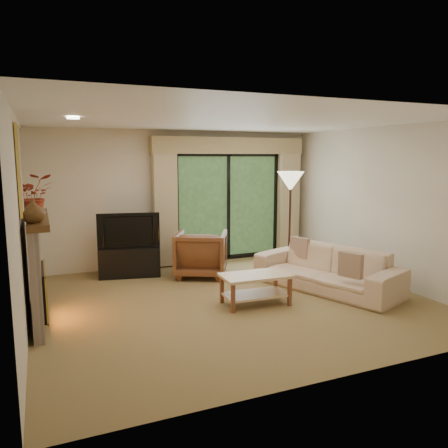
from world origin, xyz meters
name	(u,v)px	position (x,y,z in m)	size (l,w,h in m)	color
floor	(232,300)	(0.00, 0.00, 0.00)	(5.50, 5.50, 0.00)	olive
ceiling	(232,121)	(0.00, 0.00, 2.60)	(5.50, 5.50, 0.00)	white
wall_back	(180,198)	(0.00, 2.50, 1.30)	(5.00, 5.00, 0.00)	beige
wall_front	(343,245)	(0.00, -2.50, 1.30)	(5.00, 5.00, 0.00)	beige
wall_left	(22,225)	(-2.75, 0.00, 1.30)	(5.00, 5.00, 0.00)	beige
wall_right	(382,205)	(2.75, 0.00, 1.30)	(5.00, 5.00, 0.00)	beige
fireplace	(36,270)	(-2.63, 0.20, 0.69)	(0.24, 1.70, 1.37)	gray
mirror	(22,169)	(-2.71, 0.20, 1.95)	(0.07, 1.45, 1.02)	gold
sliding_door	(228,206)	(1.00, 2.45, 1.10)	(2.26, 0.10, 2.16)	black
curtain_left	(165,205)	(-0.35, 2.34, 1.20)	(0.45, 0.18, 2.35)	tan
curtain_right	(288,199)	(2.35, 2.34, 1.20)	(0.45, 0.18, 2.35)	tan
cornice	(230,146)	(1.00, 2.36, 2.32)	(3.20, 0.24, 0.32)	tan
media_console	(130,261)	(-1.12, 1.95, 0.26)	(1.05, 0.47, 0.53)	black
tv	(129,230)	(-1.12, 1.95, 0.83)	(1.07, 0.14, 0.62)	black
armchair	(201,254)	(0.04, 1.44, 0.40)	(0.86, 0.89, 0.81)	brown
sofa	(327,269)	(1.61, -0.10, 0.34)	(2.32, 0.90, 0.68)	#D0AF90
pillow_near	(351,265)	(1.53, -0.76, 0.56)	(0.09, 0.36, 0.36)	brown
pillow_far	(300,248)	(1.53, 0.57, 0.56)	(0.09, 0.35, 0.35)	brown
coffee_table	(255,289)	(0.24, -0.29, 0.22)	(0.98, 0.54, 0.44)	beige
floor_lamp	(290,221)	(1.71, 1.21, 0.92)	(0.49, 0.49, 1.84)	beige
vase	(33,211)	(-2.61, -0.40, 1.51)	(0.26, 0.26, 0.27)	#4D3117
branches	(33,196)	(-2.61, 0.09, 1.63)	(0.48, 0.41, 0.53)	#99321E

